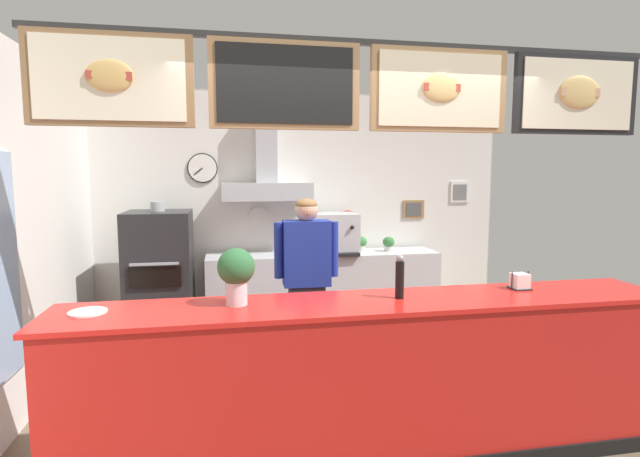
{
  "coord_description": "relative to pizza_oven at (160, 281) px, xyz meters",
  "views": [
    {
      "loc": [
        -0.91,
        -3.43,
        1.83
      ],
      "look_at": [
        -0.13,
        0.66,
        1.36
      ],
      "focal_mm": 27.5,
      "sensor_mm": 36.0,
      "label": 1
    }
  ],
  "objects": [
    {
      "name": "ground_plane",
      "position": [
        1.6,
        -1.77,
        -0.72
      ],
      "size": [
        5.87,
        5.87,
        0.0
      ],
      "primitive_type": "plane",
      "color": "brown"
    },
    {
      "name": "back_wall_assembly",
      "position": [
        1.57,
        0.46,
        0.77
      ],
      "size": [
        4.89,
        2.78,
        2.77
      ],
      "color": "#9E9E99",
      "rests_on": "ground_plane"
    },
    {
      "name": "service_counter",
      "position": [
        1.6,
        -2.3,
        -0.21
      ],
      "size": [
        3.93,
        0.6,
        1.03
      ],
      "color": "red",
      "rests_on": "ground_plane"
    },
    {
      "name": "back_prep_counter",
      "position": [
        1.78,
        0.26,
        -0.27
      ],
      "size": [
        2.65,
        0.55,
        0.92
      ],
      "color": "silver",
      "rests_on": "ground_plane"
    },
    {
      "name": "pizza_oven",
      "position": [
        0.0,
        0.0,
        0.0
      ],
      "size": [
        0.65,
        0.72,
        1.54
      ],
      "color": "#232326",
      "rests_on": "ground_plane"
    },
    {
      "name": "shop_worker",
      "position": [
        1.37,
        -0.99,
        0.15
      ],
      "size": [
        0.57,
        0.23,
        1.61
      ],
      "rotation": [
        0.0,
        0.0,
        3.12
      ],
      "color": "#232328",
      "rests_on": "ground_plane"
    },
    {
      "name": "espresso_machine",
      "position": [
        1.9,
        0.23,
        0.42
      ],
      "size": [
        0.51,
        0.51,
        0.46
      ],
      "color": "silver",
      "rests_on": "back_prep_counter"
    },
    {
      "name": "potted_basil",
      "position": [
        2.23,
        0.27,
        0.29
      ],
      "size": [
        0.14,
        0.14,
        0.18
      ],
      "color": "beige",
      "rests_on": "back_prep_counter"
    },
    {
      "name": "potted_thyme",
      "position": [
        2.55,
        0.24,
        0.29
      ],
      "size": [
        0.14,
        0.14,
        0.17
      ],
      "color": "beige",
      "rests_on": "back_prep_counter"
    },
    {
      "name": "basil_vase",
      "position": [
        0.74,
        -2.24,
        0.51
      ],
      "size": [
        0.23,
        0.23,
        0.35
      ],
      "color": "silver",
      "rests_on": "service_counter"
    },
    {
      "name": "condiment_plate",
      "position": [
        -0.11,
        -2.26,
        0.31
      ],
      "size": [
        0.21,
        0.21,
        0.01
      ],
      "color": "white",
      "rests_on": "service_counter"
    },
    {
      "name": "napkin_holder",
      "position": [
        2.67,
        -2.19,
        0.36
      ],
      "size": [
        0.13,
        0.12,
        0.12
      ],
      "color": "#262628",
      "rests_on": "service_counter"
    },
    {
      "name": "pepper_grinder",
      "position": [
        1.76,
        -2.28,
        0.45
      ],
      "size": [
        0.06,
        0.06,
        0.28
      ],
      "color": "black",
      "rests_on": "service_counter"
    }
  ]
}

